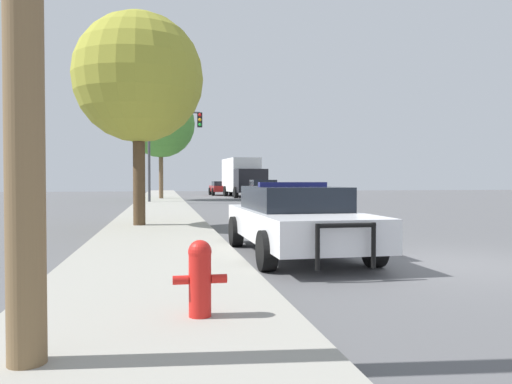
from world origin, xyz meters
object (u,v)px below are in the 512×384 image
Objects in this scene: car_background_oncoming at (263,190)px; tree_sidewalk_near at (139,78)px; police_car at (295,218)px; box_truck at (243,176)px; tree_sidewalk_far at (161,124)px; car_background_distant at (220,188)px; fire_hydrant at (200,276)px; traffic_light at (169,138)px.

tree_sidewalk_near reaches higher than car_background_oncoming.
police_car is 23.78m from car_background_oncoming.
tree_sidewalk_far reaches higher than box_truck.
tree_sidewalk_far is (-2.66, 26.76, 4.73)m from police_car.
car_background_distant is 12.61m from tree_sidewalk_far.
box_truck is (6.38, 37.09, 1.21)m from fire_hydrant.
tree_sidewalk_near is (-1.04, 10.29, 3.95)m from fire_hydrant.
tree_sidewalk_far reaches higher than tree_sidewalk_near.
traffic_light is 15.84m from tree_sidewalk_near.
tree_sidewalk_near is at bearing 95.79° from fire_hydrant.
police_car is at bearing -95.44° from car_background_distant.
tree_sidewalk_near is at bearing 70.91° from box_truck.
car_background_distant is at bearing -95.33° from police_car.
tree_sidewalk_far is (-6.83, -5.78, 3.71)m from box_truck.
car_background_oncoming is 9.17m from box_truck.
tree_sidewalk_far is (-6.77, 3.34, 4.69)m from car_background_oncoming.
fire_hydrant is at bearing -90.16° from traffic_light.
tree_sidewalk_far is at bearing 36.59° from box_truck.
tree_sidewalk_far is (-5.43, -10.34, 4.75)m from car_background_distant.
car_background_oncoming is (4.11, 23.42, 0.04)m from police_car.
police_car is at bearing -84.34° from traffic_light.
police_car is at bearing 82.86° from car_background_oncoming.
tree_sidewalk_far is (-0.53, 5.23, 1.40)m from traffic_light.
box_truck is 1.17× the size of tree_sidewalk_near.
fire_hydrant is 41.95m from car_background_distant.
tree_sidewalk_far reaches higher than car_background_oncoming.
car_background_distant is 0.65× the size of tree_sidewalk_near.
box_truck is at bearing 80.24° from fire_hydrant.
police_car is at bearing 64.10° from fire_hydrant.
traffic_light is at bearing 56.57° from box_truck.
car_background_oncoming is 13.75m from car_background_distant.
car_background_distant is at bearing -81.59° from car_background_oncoming.
fire_hydrant is at bearing -84.21° from tree_sidewalk_near.
traffic_light is 5.44m from tree_sidewalk_far.
fire_hydrant is 0.12× the size of tree_sidewalk_near.
traffic_light reaches higher than car_background_distant.
box_truck reaches higher than car_background_oncoming.
car_background_oncoming is at bearing 67.40° from tree_sidewalk_near.
fire_hydrant is 11.07m from tree_sidewalk_near.
car_background_oncoming is at bearing 86.00° from box_truck.
car_background_distant is 32.16m from tree_sidewalk_near.
car_background_distant is at bearing 83.18° from fire_hydrant.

